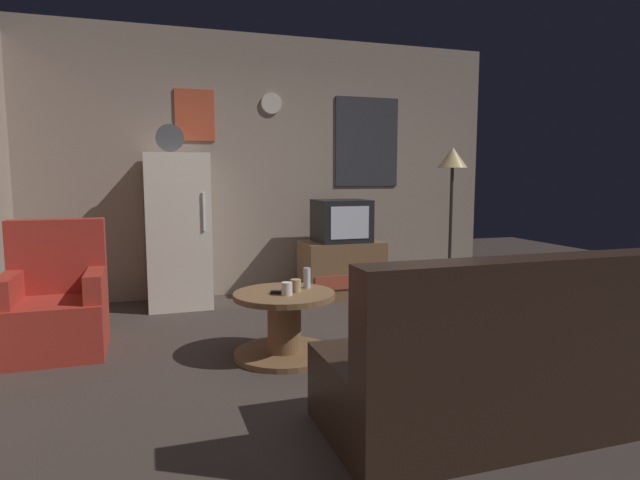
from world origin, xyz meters
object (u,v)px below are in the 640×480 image
(wine_glass, at_px, (307,278))
(couch, at_px, (496,370))
(remote_control, at_px, (281,292))
(book_stack, at_px, (410,291))
(coffee_table, at_px, (284,324))
(mug_ceramic_tan, at_px, (296,286))
(crt_tv, at_px, (341,221))
(mug_ceramic_white, at_px, (287,289))
(standing_lamp, at_px, (452,169))
(tv_stand, at_px, (342,269))
(armchair, at_px, (56,306))
(fridge, at_px, (178,230))

(wine_glass, xyz_separation_m, couch, (0.54, -1.50, -0.23))
(couch, bearing_deg, wine_glass, 109.93)
(remote_control, relative_size, book_stack, 0.71)
(couch, bearing_deg, coffee_table, 117.80)
(mug_ceramic_tan, xyz_separation_m, book_stack, (1.69, 1.48, -0.47))
(remote_control, xyz_separation_m, book_stack, (1.81, 1.51, -0.43))
(crt_tv, bearing_deg, mug_ceramic_tan, -120.06)
(crt_tv, height_order, book_stack, crt_tv)
(wine_glass, bearing_deg, remote_control, -150.00)
(mug_ceramic_white, bearing_deg, remote_control, 117.01)
(standing_lamp, xyz_separation_m, book_stack, (-0.46, 0.02, -1.31))
(tv_stand, distance_m, coffee_table, 1.96)
(coffee_table, distance_m, wine_glass, 0.38)
(mug_ceramic_tan, height_order, armchair, armchair)
(fridge, height_order, crt_tv, fridge)
(fridge, bearing_deg, mug_ceramic_tan, -68.68)
(standing_lamp, distance_m, couch, 3.39)
(armchair, bearing_deg, couch, -41.63)
(mug_ceramic_tan, height_order, remote_control, mug_ceramic_tan)
(tv_stand, distance_m, wine_glass, 1.80)
(crt_tv, height_order, coffee_table, crt_tv)
(crt_tv, height_order, wine_glass, crt_tv)
(standing_lamp, relative_size, coffee_table, 2.21)
(mug_ceramic_white, bearing_deg, tv_stand, 58.84)
(fridge, relative_size, remote_control, 11.80)
(mug_ceramic_tan, xyz_separation_m, couch, (0.66, -1.40, -0.20))
(remote_control, bearing_deg, crt_tv, 81.40)
(mug_ceramic_white, bearing_deg, book_stack, 41.32)
(mug_ceramic_tan, bearing_deg, wine_glass, 41.87)
(crt_tv, distance_m, book_stack, 1.08)
(wine_glass, relative_size, book_stack, 0.71)
(standing_lamp, height_order, remote_control, standing_lamp)
(tv_stand, bearing_deg, armchair, -158.70)
(crt_tv, relative_size, mug_ceramic_white, 6.00)
(fridge, bearing_deg, armchair, -129.27)
(armchair, bearing_deg, book_stack, 14.09)
(coffee_table, bearing_deg, fridge, 109.06)
(book_stack, bearing_deg, crt_tv, 166.21)
(coffee_table, bearing_deg, book_stack, 39.71)
(mug_ceramic_tan, bearing_deg, tv_stand, 59.80)
(crt_tv, distance_m, mug_ceramic_white, 2.06)
(mug_ceramic_white, height_order, book_stack, mug_ceramic_white)
(tv_stand, relative_size, mug_ceramic_white, 9.33)
(fridge, distance_m, coffee_table, 1.96)
(armchair, bearing_deg, fridge, 50.73)
(standing_lamp, bearing_deg, crt_tv, 170.37)
(tv_stand, xyz_separation_m, mug_ceramic_tan, (-0.97, -1.67, 0.21))
(crt_tv, relative_size, remote_control, 3.60)
(couch, distance_m, book_stack, 3.07)
(fridge, xyz_separation_m, armchair, (-0.94, -1.15, -0.42))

